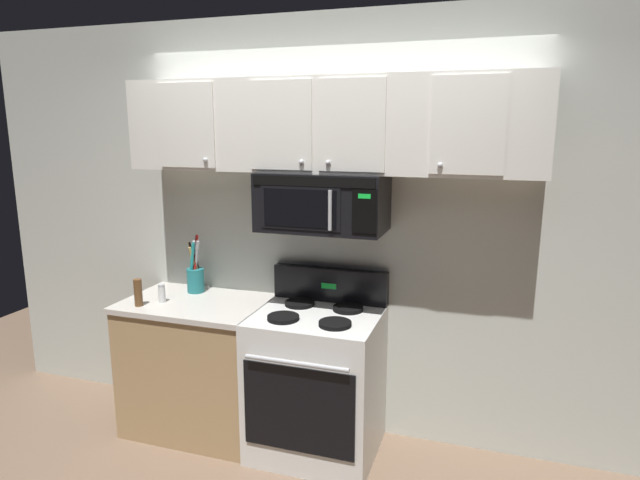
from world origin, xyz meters
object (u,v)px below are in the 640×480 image
(salt_shaker, at_px, (162,293))
(pepper_mill, at_px, (138,293))
(over_range_microwave, at_px, (323,202))
(stove_range, at_px, (317,380))
(utensil_crock_teal, at_px, (195,276))

(salt_shaker, distance_m, pepper_mill, 0.15)
(over_range_microwave, xyz_separation_m, salt_shaker, (-1.03, -0.20, -0.62))
(over_range_microwave, xyz_separation_m, pepper_mill, (-1.13, -0.31, -0.59))
(salt_shaker, bearing_deg, pepper_mill, -129.96)
(over_range_microwave, relative_size, pepper_mill, 4.33)
(stove_range, bearing_deg, pepper_mill, -170.08)
(utensil_crock_teal, distance_m, salt_shaker, 0.28)
(salt_shaker, relative_size, pepper_mill, 0.67)
(stove_range, height_order, salt_shaker, stove_range)
(utensil_crock_teal, xyz_separation_m, pepper_mill, (-0.19, -0.38, -0.03))
(utensil_crock_teal, height_order, salt_shaker, utensil_crock_teal)
(utensil_crock_teal, bearing_deg, over_range_microwave, -3.76)
(pepper_mill, bearing_deg, over_range_microwave, 15.55)
(salt_shaker, height_order, pepper_mill, pepper_mill)
(utensil_crock_teal, bearing_deg, pepper_mill, -116.89)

